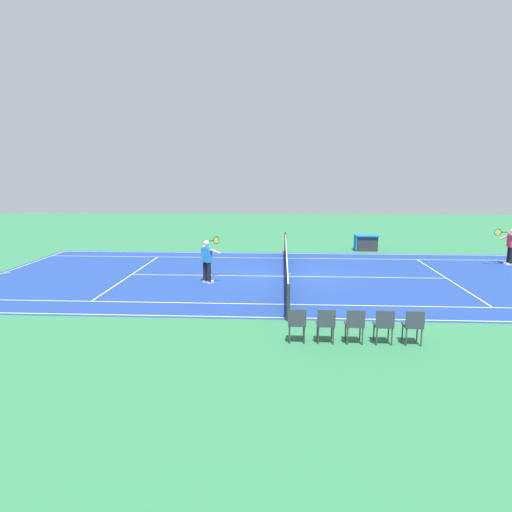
% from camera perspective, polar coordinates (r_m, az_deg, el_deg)
% --- Properties ---
extents(ground_plane, '(60.00, 60.00, 0.00)m').
position_cam_1_polar(ground_plane, '(18.76, 3.77, -2.53)').
color(ground_plane, '#2D7247').
extents(court_slab, '(24.20, 11.40, 0.00)m').
position_cam_1_polar(court_slab, '(18.76, 3.77, -2.53)').
color(court_slab, navy).
rests_on(court_slab, ground_plane).
extents(court_line_markings, '(23.85, 11.05, 0.01)m').
position_cam_1_polar(court_line_markings, '(18.76, 3.77, -2.52)').
color(court_line_markings, white).
rests_on(court_line_markings, ground_plane).
extents(tennis_net, '(0.10, 11.70, 1.08)m').
position_cam_1_polar(tennis_net, '(18.66, 3.79, -1.06)').
color(tennis_net, '#2D2D33').
rests_on(tennis_net, ground_plane).
extents(tennis_player_near, '(0.75, 1.15, 1.70)m').
position_cam_1_polar(tennis_player_near, '(17.53, -6.06, -0.36)').
color(tennis_player_near, black).
rests_on(tennis_player_near, ground_plane).
extents(tennis_player_far, '(1.06, 0.78, 1.70)m').
position_cam_1_polar(tennis_player_far, '(23.98, 29.00, 1.24)').
color(tennis_player_far, black).
rests_on(tennis_player_far, ground_plane).
extents(tennis_ball, '(0.07, 0.07, 0.07)m').
position_cam_1_polar(tennis_ball, '(19.07, 4.22, -2.23)').
color(tennis_ball, '#CCE01E').
rests_on(tennis_ball, ground_plane).
extents(spectator_chair_0, '(0.44, 0.44, 0.88)m').
position_cam_1_polar(spectator_chair_0, '(11.87, 18.94, -8.01)').
color(spectator_chair_0, '#38383D').
rests_on(spectator_chair_0, ground_plane).
extents(spectator_chair_1, '(0.44, 0.44, 0.88)m').
position_cam_1_polar(spectator_chair_1, '(11.70, 15.59, -8.09)').
color(spectator_chair_1, '#38383D').
rests_on(spectator_chair_1, ground_plane).
extents(spectator_chair_2, '(0.44, 0.44, 0.88)m').
position_cam_1_polar(spectator_chair_2, '(11.57, 12.15, -8.15)').
color(spectator_chair_2, '#38383D').
rests_on(spectator_chair_2, ground_plane).
extents(spectator_chair_3, '(0.44, 0.44, 0.88)m').
position_cam_1_polar(spectator_chair_3, '(11.48, 8.65, -8.18)').
color(spectator_chair_3, '#38383D').
rests_on(spectator_chair_3, ground_plane).
extents(spectator_chair_4, '(0.44, 0.44, 0.88)m').
position_cam_1_polar(spectator_chair_4, '(11.43, 5.10, -8.17)').
color(spectator_chair_4, '#38383D').
rests_on(spectator_chair_4, ground_plane).
extents(equipment_cart_tarped, '(1.25, 0.84, 0.85)m').
position_cam_1_polar(equipment_cart_tarped, '(25.67, 13.46, 1.63)').
color(equipment_cart_tarped, '#2D2D33').
rests_on(equipment_cart_tarped, ground_plane).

